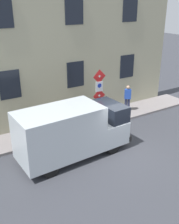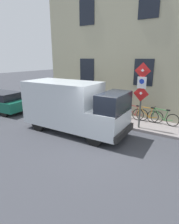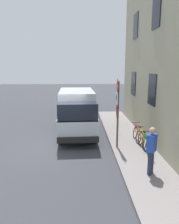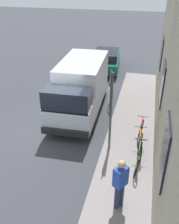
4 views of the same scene
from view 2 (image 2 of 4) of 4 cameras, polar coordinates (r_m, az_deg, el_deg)
ground_plane at (r=7.91m, az=5.02°, el=-10.94°), size 80.00×80.00×0.00m
sidewalk_slab at (r=10.80m, az=13.67°, el=-3.28°), size 1.98×16.06×0.14m
building_facade at (r=11.49m, az=17.61°, el=19.63°), size 0.75×14.06×8.82m
sign_post_stacked at (r=9.41m, az=15.75°, el=7.04°), size 0.15×0.56×3.16m
delivery_van at (r=9.19m, az=-5.25°, el=1.92°), size 2.19×5.40×2.50m
parked_hatchback at (r=14.21m, az=-25.62°, el=3.06°), size 2.07×4.13×1.38m
bicycle_green at (r=10.74m, az=21.60°, el=-1.63°), size 0.46×1.71×0.89m
bicycle_orange at (r=10.90m, az=17.43°, el=-0.94°), size 0.46×1.72×0.89m
bicycle_red at (r=11.13m, az=13.40°, el=-0.27°), size 0.46×1.71×0.89m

